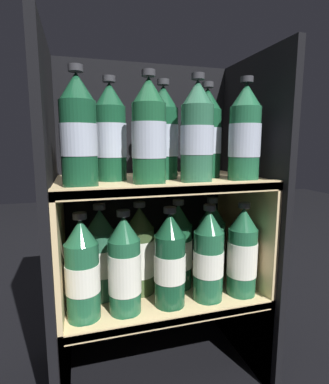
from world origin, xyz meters
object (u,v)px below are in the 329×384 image
bottle_upper_front_3 (245,135)px  bottle_lower_front_0 (82,272)px  bottle_upper_front_1 (149,134)px  bottle_upper_back_0 (111,135)px  bottle_lower_front_1 (125,267)px  bottle_lower_back_2 (178,248)px  bottle_upper_back_2 (207,135)px  bottle_upper_back_1 (163,135)px  bottle_lower_back_0 (101,256)px  bottle_lower_back_1 (140,252)px  bottle_lower_back_3 (211,245)px  bottle_lower_front_2 (169,262)px  bottle_lower_front_3 (208,257)px  bottle_upper_front_2 (197,134)px  bottle_lower_front_4 (242,254)px  bottle_upper_front_0 (78,133)px

bottle_upper_front_3 → bottle_lower_front_0: bottle_upper_front_3 is taller
bottle_upper_front_1 → bottle_upper_back_0: 0.12m
bottle_lower_front_0 → bottle_lower_front_1: same height
bottle_lower_back_2 → bottle_upper_back_2: bearing=0.0°
bottle_upper_back_1 → bottle_lower_back_2: (0.04, 0.00, -0.32)m
bottle_upper_back_2 → bottle_lower_front_1: (-0.25, -0.09, -0.32)m
bottle_upper_front_1 → bottle_upper_back_2: size_ratio=1.00×
bottle_lower_back_0 → bottle_lower_back_1: 0.11m
bottle_lower_back_3 → bottle_lower_front_2: bearing=-150.8°
bottle_upper_front_3 → bottle_upper_front_1: bearing=-180.0°
bottle_lower_back_2 → bottle_lower_front_3: bearing=-58.5°
bottle_lower_front_3 → bottle_lower_back_1: (-0.16, 0.09, -0.00)m
bottle_upper_front_2 → bottle_lower_front_2: (-0.07, 0.00, -0.32)m
bottle_upper_front_2 → bottle_lower_front_0: 0.42m
bottle_upper_front_2 → bottle_lower_front_1: size_ratio=1.00×
bottle_lower_front_2 → bottle_lower_back_1: (-0.06, 0.09, -0.00)m
bottle_upper_back_1 → bottle_lower_front_0: size_ratio=1.00×
bottle_lower_front_4 → bottle_lower_back_3: 0.10m
bottle_upper_front_2 → bottle_lower_front_3: bottle_upper_front_2 is taller
bottle_lower_front_2 → bottle_lower_back_3: size_ratio=1.00×
bottle_upper_front_1 → bottle_lower_front_0: bottle_upper_front_1 is taller
bottle_upper_back_0 → bottle_upper_front_0: bearing=-131.6°
bottle_lower_back_1 → bottle_upper_front_3: bearing=-19.0°
bottle_upper_front_1 → bottle_lower_front_0: size_ratio=1.00×
bottle_upper_front_1 → bottle_upper_front_2: (0.12, 0.00, 0.00)m
bottle_upper_front_3 → bottle_upper_back_1: 0.21m
bottle_upper_front_1 → bottle_upper_front_3: bearing=0.0°
bottle_upper_front_3 → bottle_upper_back_2: same height
bottle_lower_front_0 → bottle_lower_back_3: bearing=13.4°
bottle_upper_back_1 → bottle_lower_back_3: bottle_upper_back_1 is taller
bottle_lower_back_0 → bottle_lower_back_2: (0.22, -0.00, -0.00)m
bottle_upper_front_3 → bottle_lower_back_3: bottle_upper_front_3 is taller
bottle_lower_front_0 → bottle_lower_front_4: (0.42, 0.00, -0.00)m
bottle_upper_back_2 → bottle_lower_back_2: 0.33m
bottle_upper_back_2 → bottle_lower_back_0: bottle_upper_back_2 is taller
bottle_upper_back_1 → bottle_upper_front_0: bearing=-157.8°
bottle_upper_back_0 → bottle_lower_front_4: (0.34, -0.09, -0.32)m
bottle_lower_back_1 → bottle_lower_back_3: 0.21m
bottle_lower_front_3 → bottle_lower_back_0: size_ratio=1.00×
bottle_upper_front_1 → bottle_lower_back_3: bottle_upper_front_1 is taller
bottle_upper_back_1 → bottle_lower_front_0: 0.40m
bottle_lower_back_0 → bottle_upper_front_2: bearing=-20.8°
bottle_upper_back_1 → bottle_lower_front_4: bearing=-24.0°
bottle_lower_front_0 → bottle_lower_front_3: 0.32m
bottle_upper_front_0 → bottle_upper_back_2: 0.35m
bottle_upper_front_0 → bottle_lower_back_0: bottle_upper_front_0 is taller
bottle_upper_front_3 → bottle_upper_back_1: bearing=155.1°
bottle_upper_front_3 → bottle_lower_back_2: size_ratio=1.00×
bottle_upper_back_0 → bottle_upper_back_2: 0.26m
bottle_lower_back_0 → bottle_lower_back_3: bearing=0.0°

